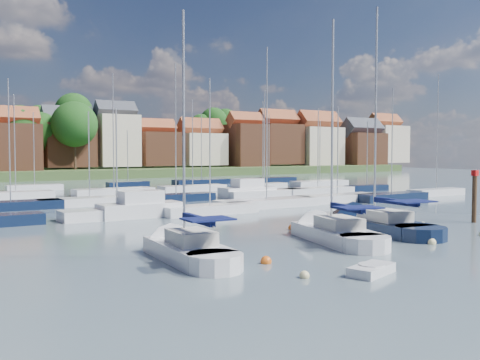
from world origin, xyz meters
TOP-DOWN VIEW (x-y plane):
  - ground at (0.00, 40.00)m, footprint 260.00×260.00m
  - sailboat_left at (-10.02, 3.00)m, footprint 3.44×10.22m
  - sailboat_centre at (0.36, 3.23)m, footprint 5.46×11.20m
  - sailboat_navy at (5.50, 4.82)m, footprint 4.62×12.37m
  - tender at (-4.74, -5.50)m, footprint 2.80×1.91m
  - timber_piling at (15.15, 2.69)m, footprint 0.40×0.40m
  - buoy_b at (-7.68, -4.38)m, footprint 0.44×0.44m
  - buoy_c at (-7.31, -1.00)m, footprint 0.55×0.55m
  - buoy_d at (4.18, -1.84)m, footprint 0.52×0.52m
  - buoy_e at (0.92, 7.38)m, footprint 0.55×0.55m
  - buoy_g at (9.81, 3.25)m, footprint 0.55×0.55m
  - marina_field at (1.91, 35.15)m, footprint 79.62×41.41m
  - far_shore_town at (2.23, 132.67)m, footprint 212.46×90.00m

SIDE VIEW (x-z plane):
  - ground at x=0.00m, z-range 0.00..0.00m
  - buoy_b at x=-7.68m, z-range -0.22..0.22m
  - buoy_c at x=-7.31m, z-range -0.27..0.27m
  - buoy_d at x=4.18m, z-range -0.26..0.26m
  - buoy_e at x=0.92m, z-range -0.27..0.27m
  - buoy_g at x=9.81m, z-range -0.27..0.27m
  - tender at x=-4.74m, z-range -0.06..0.49m
  - sailboat_navy at x=5.50m, z-range -8.00..8.70m
  - sailboat_centre at x=0.36m, z-range -7.02..7.74m
  - sailboat_left at x=-10.02m, z-range -6.50..7.23m
  - marina_field at x=1.91m, z-range -7.53..8.40m
  - timber_piling at x=15.15m, z-range -2.12..4.21m
  - far_shore_town at x=2.23m, z-range -6.53..15.74m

